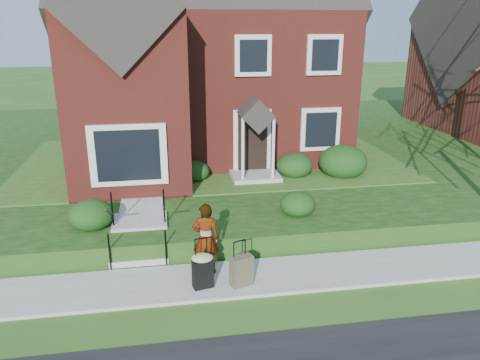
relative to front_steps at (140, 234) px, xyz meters
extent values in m
plane|color=#2D5119|center=(2.50, -1.84, -0.47)|extent=(120.00, 120.00, 0.00)
cube|color=#9E9B93|center=(2.50, -1.84, -0.43)|extent=(60.00, 1.60, 0.08)
cube|color=#17350E|center=(6.50, 9.06, -0.17)|extent=(44.00, 20.00, 0.60)
cube|color=#9E9B93|center=(0.00, 3.16, 0.16)|extent=(1.20, 6.00, 0.06)
cube|color=maroon|center=(2.50, 8.16, 2.83)|extent=(10.00, 8.00, 5.40)
cube|color=maroon|center=(-0.30, 3.36, 2.83)|extent=(3.60, 2.40, 5.40)
cube|color=silver|center=(-0.30, 2.21, 1.53)|extent=(2.20, 0.30, 1.80)
cube|color=black|center=(3.70, 4.10, 1.18)|extent=(1.00, 0.12, 2.10)
cube|color=black|center=(6.10, 4.11, 1.63)|extent=(1.40, 0.10, 1.50)
cube|color=#9E9B93|center=(0.00, -0.84, -0.32)|extent=(1.40, 0.30, 0.15)
cube|color=#9E9B93|center=(0.00, -0.54, -0.17)|extent=(1.40, 0.30, 0.15)
cube|color=#9E9B93|center=(0.00, -0.24, -0.02)|extent=(1.40, 0.30, 0.15)
cube|color=#9E9B93|center=(0.00, 0.06, 0.13)|extent=(1.40, 0.30, 0.15)
cube|color=#9E9B93|center=(0.00, 0.61, 0.13)|extent=(1.40, 0.80, 0.15)
cylinder|color=black|center=(-0.65, -0.99, 0.06)|extent=(0.04, 0.04, 0.90)
cylinder|color=black|center=(-0.65, 0.21, 0.66)|extent=(0.04, 0.04, 0.90)
cylinder|color=black|center=(0.65, -0.99, 0.06)|extent=(0.04, 0.04, 0.90)
cylinder|color=black|center=(0.65, 0.21, 0.66)|extent=(0.04, 0.04, 0.90)
ellipsoid|color=#133610|center=(-1.47, 3.30, 0.56)|extent=(1.24, 1.24, 0.87)
ellipsoid|color=#133610|center=(1.66, 3.82, 0.49)|extent=(1.04, 1.04, 0.72)
ellipsoid|color=#133610|center=(5.12, 3.74, 0.56)|extent=(1.23, 1.23, 0.86)
ellipsoid|color=#133610|center=(6.77, 3.53, 0.71)|extent=(1.66, 1.66, 1.16)
ellipsoid|color=#133610|center=(-1.21, 0.41, 0.52)|extent=(1.14, 1.14, 0.80)
ellipsoid|color=#133610|center=(4.27, 0.39, 0.47)|extent=(0.98, 0.98, 0.69)
imported|color=#999999|center=(1.56, -1.49, 0.46)|extent=(0.68, 0.50, 1.70)
cube|color=black|center=(1.42, -2.14, -0.07)|extent=(0.48, 0.33, 0.65)
cylinder|color=black|center=(1.42, -2.14, 0.75)|extent=(0.26, 0.09, 0.03)
cylinder|color=black|center=(1.29, -2.14, 0.50)|extent=(0.02, 0.02, 0.49)
cylinder|color=black|center=(1.55, -2.14, 0.50)|extent=(0.02, 0.02, 0.49)
cylinder|color=black|center=(1.27, -2.14, -0.36)|extent=(0.05, 0.07, 0.06)
cylinder|color=black|center=(1.58, -2.14, -0.36)|extent=(0.05, 0.07, 0.06)
ellipsoid|color=#9EC06E|center=(1.42, -2.14, 0.33)|extent=(0.56, 0.49, 0.15)
cube|color=brown|center=(2.27, -2.18, -0.05)|extent=(0.55, 0.43, 0.69)
cylinder|color=black|center=(2.27, -2.18, 0.64)|extent=(0.28, 0.13, 0.03)
cylinder|color=black|center=(2.13, -2.18, 0.47)|extent=(0.02, 0.02, 0.34)
cylinder|color=black|center=(2.42, -2.18, 0.47)|extent=(0.02, 0.02, 0.34)
cylinder|color=black|center=(2.10, -2.18, -0.36)|extent=(0.06, 0.07, 0.06)
cylinder|color=black|center=(2.44, -2.18, -0.36)|extent=(0.06, 0.07, 0.06)
camera|label=1|loc=(0.76, -11.15, 5.10)|focal=35.00mm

